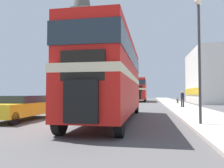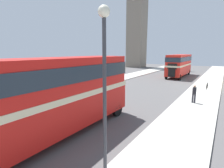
{
  "view_description": "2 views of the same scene",
  "coord_description": "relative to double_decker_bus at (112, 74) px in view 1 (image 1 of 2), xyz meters",
  "views": [
    {
      "loc": [
        3.32,
        -10.98,
        1.51
      ],
      "look_at": [
        1.19,
        1.16,
        2.03
      ],
      "focal_mm": 35.0,
      "sensor_mm": 36.0,
      "label": 1
    },
    {
      "loc": [
        8.66,
        -4.76,
        4.66
      ],
      "look_at": [
        0.0,
        8.53,
        1.72
      ],
      "focal_mm": 28.0,
      "sensor_mm": 36.0,
      "label": 2
    }
  ],
  "objects": [
    {
      "name": "church_tower",
      "position": [
        -15.91,
        43.58,
        16.43
      ],
      "size": [
        4.99,
        4.99,
        37.18
      ],
      "color": "gray",
      "rests_on": "ground_plane"
    },
    {
      "name": "ground_plane",
      "position": [
        -1.19,
        -1.14,
        -2.57
      ],
      "size": [
        120.0,
        120.0,
        0.0
      ],
      "primitive_type": "plane",
      "color": "#565454"
    },
    {
      "name": "double_decker_bus",
      "position": [
        0.0,
        0.0,
        0.0
      ],
      "size": [
        2.48,
        11.23,
        4.34
      ],
      "color": "red",
      "rests_on": "ground_plane"
    },
    {
      "name": "bus_distant",
      "position": [
        0.1,
        28.56,
        -0.13
      ],
      "size": [
        2.52,
        10.45,
        4.11
      ],
      "color": "red",
      "rests_on": "ground_plane"
    },
    {
      "name": "pedestrian_walking",
      "position": [
        5.34,
        10.86,
        -1.54
      ],
      "size": [
        0.33,
        0.33,
        1.62
      ],
      "color": "#282833",
      "rests_on": "sidewalk_right"
    },
    {
      "name": "car_parked_mid",
      "position": [
        -4.86,
        6.48,
        -1.83
      ],
      "size": [
        1.84,
        4.13,
        1.43
      ],
      "color": "white",
      "rests_on": "ground_plane"
    },
    {
      "name": "bicycle_on_pavement",
      "position": [
        5.76,
        18.53,
        -2.09
      ],
      "size": [
        0.05,
        1.76,
        0.78
      ],
      "color": "black",
      "rests_on": "sidewalk_right"
    },
    {
      "name": "street_lamp",
      "position": [
        4.38,
        -1.58,
        1.38
      ],
      "size": [
        0.36,
        0.36,
        5.86
      ],
      "color": "#38383D",
      "rests_on": "sidewalk_right"
    },
    {
      "name": "car_parked_near",
      "position": [
        -4.99,
        -0.83,
        -1.85
      ],
      "size": [
        1.76,
        4.68,
        1.37
      ],
      "color": "gold",
      "rests_on": "ground_plane"
    }
  ]
}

